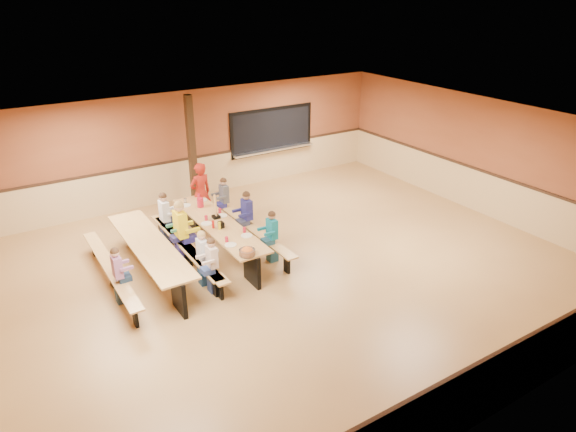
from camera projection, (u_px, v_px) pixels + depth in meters
ground at (286, 269)px, 10.94m from camera, size 12.00×12.00×0.00m
room_envelope at (286, 241)px, 10.65m from camera, size 12.04×10.04×3.02m
kitchen_pass_through at (272, 133)px, 15.42m from camera, size 2.78×0.28×1.38m
structural_post at (192, 152)px, 13.62m from camera, size 0.18×0.18×3.00m
cafeteria_table_main at (219, 232)px, 11.41m from camera, size 1.91×3.70×0.74m
cafeteria_table_second at (150, 253)px, 10.51m from camera, size 1.91×3.70×0.74m
seated_child_white_left at (203, 258)px, 10.18m from camera, size 0.35×0.29×1.17m
seated_adult_yellow at (181, 232)px, 11.02m from camera, size 0.45×0.37×1.39m
seated_child_grey_left at (165, 218)px, 11.85m from camera, size 0.38×0.31×1.23m
seated_child_teal_right at (272, 237)px, 11.06m from camera, size 0.35×0.28×1.16m
seated_child_navy_right at (247, 217)px, 11.93m from camera, size 0.38×0.31×1.23m
seated_child_char_right at (224, 201)px, 12.88m from camera, size 0.36×0.29×1.18m
seated_child_purple_sec at (118, 276)px, 9.59m from camera, size 0.34×0.28×1.15m
seated_child_green_sec at (181, 234)px, 11.20m from camera, size 0.35×0.28×1.16m
seated_child_tan_sec at (212, 266)px, 9.93m from camera, size 0.34×0.28×1.15m
standing_woman at (201, 193)px, 12.79m from camera, size 0.63×0.47×1.59m
punch_pitcher at (200, 203)px, 12.10m from camera, size 0.16×0.16×0.22m
chip_bowl at (247, 252)px, 9.95m from camera, size 0.32×0.32×0.15m
napkin_dispenser at (221, 225)px, 11.09m from camera, size 0.10×0.14×0.13m
condiment_mustard at (219, 226)px, 10.99m from camera, size 0.06×0.06×0.17m
condiment_ketchup at (213, 224)px, 11.06m from camera, size 0.06×0.06×0.17m
table_paddle at (216, 212)px, 11.51m from camera, size 0.16×0.16×0.56m
place_settings at (218, 221)px, 11.30m from camera, size 0.65×3.30×0.11m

